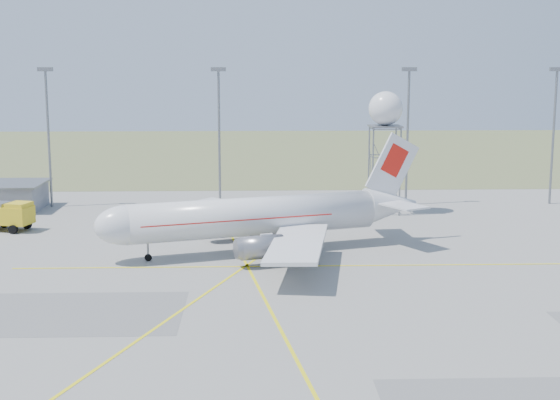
{
  "coord_description": "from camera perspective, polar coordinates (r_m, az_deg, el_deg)",
  "views": [
    {
      "loc": [
        -4.87,
        -49.14,
        20.81
      ],
      "look_at": [
        -1.88,
        40.0,
        5.33
      ],
      "focal_mm": 50.0,
      "sensor_mm": 36.0,
      "label": 1
    }
  ],
  "objects": [
    {
      "name": "ground",
      "position": [
        53.59,
        3.54,
        -13.02
      ],
      "size": [
        400.0,
        400.0,
        0.0
      ],
      "primitive_type": "plane",
      "color": "gray",
      "rests_on": "ground"
    },
    {
      "name": "grass_strip",
      "position": [
        190.34,
        -0.44,
        3.58
      ],
      "size": [
        400.0,
        120.0,
        0.03
      ],
      "primitive_type": "cube",
      "color": "#546A3A",
      "rests_on": "ground"
    },
    {
      "name": "mast_a",
      "position": [
        119.34,
        -16.61,
        5.24
      ],
      "size": [
        2.2,
        0.5,
        20.5
      ],
      "color": "slate",
      "rests_on": "ground"
    },
    {
      "name": "mast_b",
      "position": [
        115.59,
        -4.48,
        5.48
      ],
      "size": [
        2.2,
        0.5,
        20.5
      ],
      "color": "slate",
      "rests_on": "ground"
    },
    {
      "name": "mast_c",
      "position": [
        117.72,
        9.33,
        5.46
      ],
      "size": [
        2.2,
        0.5,
        20.5
      ],
      "color": "slate",
      "rests_on": "ground"
    },
    {
      "name": "mast_d",
      "position": [
        123.89,
        19.4,
        5.25
      ],
      "size": [
        2.2,
        0.5,
        20.5
      ],
      "color": "slate",
      "rests_on": "ground"
    },
    {
      "name": "airliner_main",
      "position": [
        87.35,
        -1.57,
        -1.26
      ],
      "size": [
        37.52,
        35.48,
        13.02
      ],
      "rotation": [
        0.0,
        0.0,
        3.45
      ],
      "color": "silver",
      "rests_on": "ground"
    },
    {
      "name": "radar_tower",
      "position": [
        110.4,
        7.67,
        3.97
      ],
      "size": [
        4.76,
        4.76,
        17.23
      ],
      "color": "slate",
      "rests_on": "ground"
    }
  ]
}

